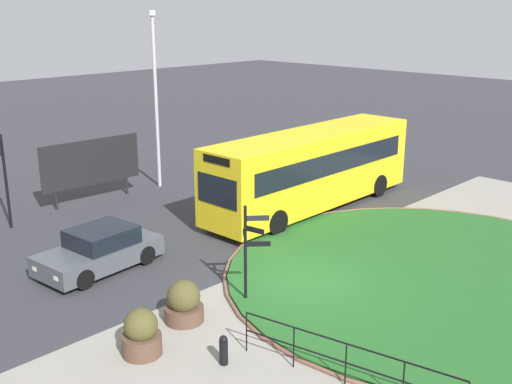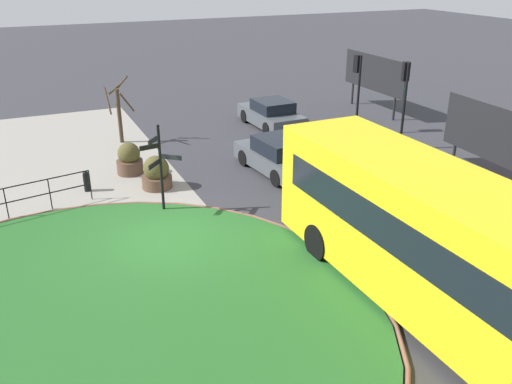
% 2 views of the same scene
% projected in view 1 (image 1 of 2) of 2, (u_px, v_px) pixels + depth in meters
% --- Properties ---
extents(ground, '(120.00, 120.00, 0.00)m').
position_uv_depth(ground, '(301.00, 284.00, 19.12)').
color(ground, '#333338').
extents(sidewalk_paving, '(32.00, 7.84, 0.02)m').
position_uv_depth(sidewalk_paving, '(357.00, 306.00, 17.72)').
color(sidewalk_paving, gray).
rests_on(sidewalk_paving, ground).
extents(grass_island, '(13.47, 13.47, 0.10)m').
position_uv_depth(grass_island, '(439.00, 276.00, 19.61)').
color(grass_island, '#235B23').
rests_on(grass_island, ground).
extents(grass_kerb_ring, '(13.78, 13.78, 0.11)m').
position_uv_depth(grass_kerb_ring, '(439.00, 276.00, 19.61)').
color(grass_kerb_ring, brown).
rests_on(grass_kerb_ring, ground).
extents(signpost_directional, '(0.59, 1.20, 2.93)m').
position_uv_depth(signpost_directional, '(249.00, 246.00, 17.59)').
color(signpost_directional, black).
rests_on(signpost_directional, ground).
extents(bollard_foreground, '(0.21, 0.21, 0.77)m').
position_uv_depth(bollard_foreground, '(224.00, 350.00, 14.73)').
color(bollard_foreground, black).
rests_on(bollard_foreground, ground).
extents(railing_grass_edge, '(1.10, 5.29, 1.08)m').
position_uv_depth(railing_grass_edge, '(346.00, 358.00, 13.81)').
color(railing_grass_edge, black).
rests_on(railing_grass_edge, ground).
extents(bus_yellow, '(10.88, 2.69, 3.27)m').
position_uv_depth(bus_yellow, '(311.00, 168.00, 25.92)').
color(bus_yellow, yellow).
rests_on(bus_yellow, ground).
extents(car_far_lane, '(4.14, 2.26, 1.38)m').
position_uv_depth(car_far_lane, '(100.00, 250.00, 20.11)').
color(car_far_lane, '#474C51').
rests_on(car_far_lane, ground).
extents(lamppost_tall, '(0.32, 0.32, 8.09)m').
position_uv_depth(lamppost_tall, '(156.00, 95.00, 28.41)').
color(lamppost_tall, '#B7B7BC').
rests_on(lamppost_tall, ground).
extents(billboard_right, '(4.64, 0.39, 2.79)m').
position_uv_depth(billboard_right, '(91.00, 163.00, 26.79)').
color(billboard_right, black).
rests_on(billboard_right, ground).
extents(planter_near_signpost, '(0.98, 0.98, 1.23)m').
position_uv_depth(planter_near_signpost, '(141.00, 334.00, 15.10)').
color(planter_near_signpost, brown).
rests_on(planter_near_signpost, ground).
extents(planter_kerbside, '(1.07, 1.07, 1.20)m').
position_uv_depth(planter_kerbside, '(184.00, 304.00, 16.73)').
color(planter_kerbside, brown).
rests_on(planter_kerbside, ground).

